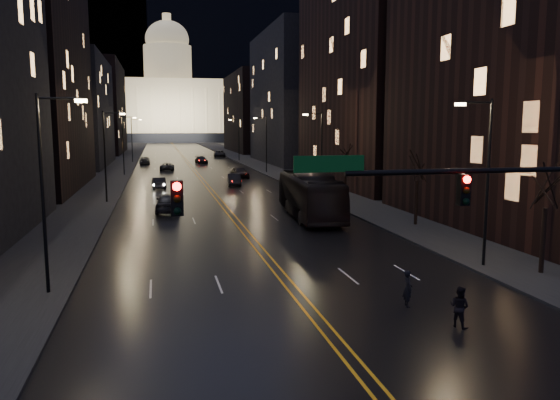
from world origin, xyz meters
TOP-DOWN VIEW (x-y plane):
  - ground at (0.00, 0.00)m, footprint 900.00×900.00m
  - road at (0.00, 130.00)m, footprint 20.00×320.00m
  - sidewalk_left at (-14.00, 130.00)m, footprint 8.00×320.00m
  - sidewalk_right at (14.00, 130.00)m, footprint 8.00×320.00m
  - center_line at (0.00, 130.00)m, footprint 0.62×320.00m
  - building_left_mid at (-21.00, 54.00)m, footprint 12.00×30.00m
  - building_left_far at (-21.00, 92.00)m, footprint 12.00×34.00m
  - building_left_dist at (-21.00, 140.00)m, footprint 12.00×40.00m
  - building_right_near at (21.00, 20.00)m, footprint 12.00×26.00m
  - building_right_tall at (21.00, 50.00)m, footprint 12.00×30.00m
  - building_right_mid at (21.00, 92.00)m, footprint 12.00×34.00m
  - building_right_dist at (21.00, 140.00)m, footprint 12.00×40.00m
  - mountain_ridge at (40.00, 380.00)m, footprint 520.00×60.00m
  - capitol at (0.00, 250.00)m, footprint 90.00×50.00m
  - traffic_signal at (5.91, -0.00)m, footprint 17.29×0.45m
  - streetlamp_right_near at (10.81, 10.00)m, footprint 2.13×0.25m
  - streetlamp_left_near at (-10.81, 10.00)m, footprint 2.13×0.25m
  - streetlamp_right_mid at (10.81, 40.00)m, footprint 2.13×0.25m
  - streetlamp_left_mid at (-10.81, 40.00)m, footprint 2.13×0.25m
  - streetlamp_right_far at (10.81, 70.00)m, footprint 2.13×0.25m
  - streetlamp_left_far at (-10.81, 70.00)m, footprint 2.13×0.25m
  - streetlamp_right_dist at (10.81, 100.00)m, footprint 2.13×0.25m
  - streetlamp_left_dist at (-10.81, 100.00)m, footprint 2.13×0.25m
  - tree_right_near at (13.00, 8.00)m, footprint 2.40×2.40m
  - tree_right_mid at (13.00, 22.00)m, footprint 2.40×2.40m
  - tree_right_far at (13.00, 38.00)m, footprint 2.40×2.40m
  - bus at (6.25, 27.68)m, footprint 4.00×13.51m
  - oncoming_car_a at (-5.22, 33.04)m, footprint 2.42×5.19m
  - oncoming_car_b at (-5.95, 51.48)m, footprint 1.75×4.33m
  - oncoming_car_c at (-4.46, 78.45)m, footprint 2.62×4.89m
  - oncoming_car_d at (-8.50, 94.76)m, footprint 2.16×5.09m
  - receding_car_a at (3.40, 52.72)m, footprint 2.02×4.71m
  - receding_car_b at (5.56, 62.45)m, footprint 2.49×5.05m
  - receding_car_c at (2.50, 93.89)m, footprint 2.50×5.06m
  - receding_car_d at (8.50, 114.94)m, footprint 2.91×5.79m
  - pedestrian_a at (4.15, 5.00)m, footprint 0.46×0.63m
  - pedestrian_b at (5.03, 2.41)m, footprint 0.77×0.89m

SIDE VIEW (x-z plane):
  - ground at x=0.00m, z-range 0.00..0.00m
  - road at x=0.00m, z-range 0.00..0.02m
  - center_line at x=0.00m, z-range 0.02..0.03m
  - sidewalk_left at x=-14.00m, z-range 0.00..0.16m
  - sidewalk_right at x=14.00m, z-range 0.00..0.16m
  - oncoming_car_c at x=-4.46m, z-range 0.00..1.31m
  - oncoming_car_b at x=-5.95m, z-range 0.00..1.40m
  - receding_car_c at x=2.50m, z-range 0.00..1.41m
  - oncoming_car_d at x=-8.50m, z-range 0.00..1.47m
  - receding_car_a at x=3.40m, z-range 0.00..1.51m
  - receding_car_d at x=8.50m, z-range 0.00..1.57m
  - pedestrian_a at x=4.15m, z-range 0.00..1.60m
  - pedestrian_b at x=5.03m, z-range 0.00..1.60m
  - receding_car_b at x=5.56m, z-range 0.00..1.66m
  - oncoming_car_a at x=-5.22m, z-range 0.00..1.72m
  - bus at x=6.25m, z-range 0.00..3.71m
  - tree_right_near at x=13.00m, z-range 1.20..7.85m
  - tree_right_mid at x=13.00m, z-range 1.20..7.85m
  - tree_right_far at x=13.00m, z-range 1.20..7.85m
  - streetlamp_right_near at x=10.81m, z-range 0.58..9.58m
  - streetlamp_left_near at x=-10.81m, z-range 0.58..9.58m
  - streetlamp_right_mid at x=10.81m, z-range 0.58..9.58m
  - streetlamp_left_mid at x=-10.81m, z-range 0.58..9.58m
  - streetlamp_right_far at x=10.81m, z-range 0.58..9.58m
  - streetlamp_left_far at x=-10.81m, z-range 0.58..9.58m
  - streetlamp_right_dist at x=10.81m, z-range 0.58..9.58m
  - streetlamp_left_dist at x=-10.81m, z-range 0.58..9.58m
  - traffic_signal at x=5.91m, z-range 1.60..8.60m
  - building_left_far at x=-21.00m, z-range 0.00..20.00m
  - building_right_dist at x=21.00m, z-range 0.00..22.00m
  - building_left_dist at x=-21.00m, z-range 0.00..24.00m
  - building_right_near at x=21.00m, z-range 0.00..24.00m
  - building_right_mid at x=21.00m, z-range 0.00..26.00m
  - building_left_mid at x=-21.00m, z-range 0.00..28.00m
  - capitol at x=0.00m, z-range -12.10..46.40m
  - building_right_tall at x=21.00m, z-range 0.00..38.00m
  - mountain_ridge at x=40.00m, z-range 0.00..130.00m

